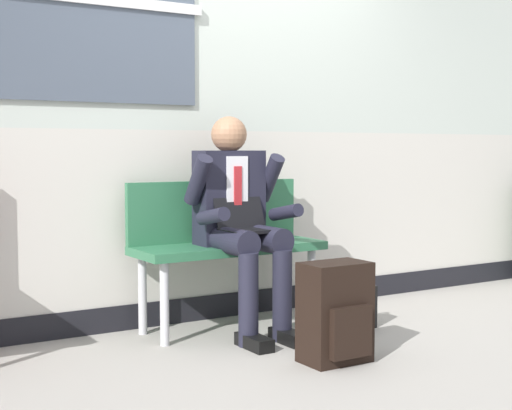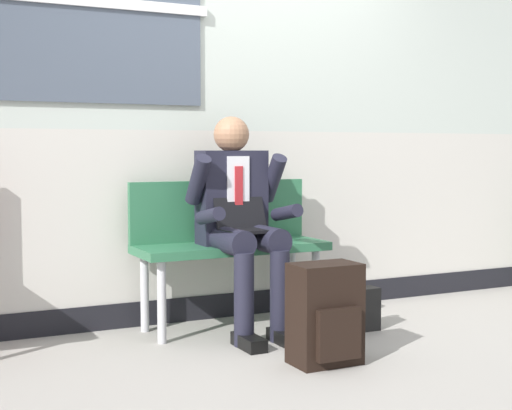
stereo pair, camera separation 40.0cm
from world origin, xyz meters
TOP-DOWN VIEW (x-y plane):
  - ground_plane at (0.00, 0.00)m, footprint 18.00×18.00m
  - station_wall at (-0.01, 0.69)m, footprint 6.41×0.17m
  - bench_with_person at (-0.12, 0.41)m, footprint 1.14×0.42m
  - person_seated at (-0.12, 0.21)m, footprint 0.57×0.70m
  - backpack at (-0.02, -0.55)m, footprint 0.34×0.26m
  - handbag at (0.48, -0.05)m, footprint 0.31×0.11m

SIDE VIEW (x-z plane):
  - ground_plane at x=0.00m, z-range 0.00..0.00m
  - handbag at x=0.48m, z-range -0.06..0.33m
  - backpack at x=-0.02m, z-range 0.00..0.50m
  - bench_with_person at x=-0.12m, z-range 0.10..0.97m
  - person_seated at x=-0.12m, z-range 0.05..1.31m
  - station_wall at x=-0.01m, z-range -0.01..2.96m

